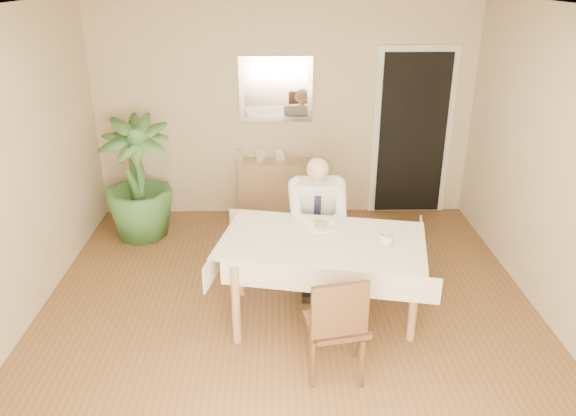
{
  "coord_description": "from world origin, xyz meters",
  "views": [
    {
      "loc": [
        -0.1,
        -4.09,
        2.84
      ],
      "look_at": [
        0.0,
        0.35,
        0.95
      ],
      "focal_mm": 35.0,
      "sensor_mm": 36.0,
      "label": 1
    }
  ],
  "objects_px": {
    "dining_table": "(322,248)",
    "chair_far": "(315,221)",
    "chair_near": "(337,323)",
    "sideboard": "(277,189)",
    "seated_man": "(318,217)",
    "coffee_mug": "(386,240)",
    "potted_palm": "(137,179)"
  },
  "relations": [
    {
      "from": "chair_far",
      "to": "potted_palm",
      "type": "distance_m",
      "value": 2.1
    },
    {
      "from": "sideboard",
      "to": "potted_palm",
      "type": "relative_size",
      "value": 0.65
    },
    {
      "from": "chair_far",
      "to": "coffee_mug",
      "type": "distance_m",
      "value": 1.16
    },
    {
      "from": "dining_table",
      "to": "coffee_mug",
      "type": "bearing_deg",
      "value": -1.06
    },
    {
      "from": "chair_near",
      "to": "sideboard",
      "type": "relative_size",
      "value": 0.97
    },
    {
      "from": "dining_table",
      "to": "potted_palm",
      "type": "distance_m",
      "value": 2.56
    },
    {
      "from": "chair_far",
      "to": "coffee_mug",
      "type": "bearing_deg",
      "value": -64.49
    },
    {
      "from": "chair_far",
      "to": "chair_near",
      "type": "bearing_deg",
      "value": -90.07
    },
    {
      "from": "sideboard",
      "to": "chair_near",
      "type": "bearing_deg",
      "value": -80.04
    },
    {
      "from": "dining_table",
      "to": "seated_man",
      "type": "distance_m",
      "value": 0.59
    },
    {
      "from": "chair_far",
      "to": "potted_palm",
      "type": "relative_size",
      "value": 0.66
    },
    {
      "from": "chair_near",
      "to": "potted_palm",
      "type": "distance_m",
      "value": 3.2
    },
    {
      "from": "chair_far",
      "to": "chair_near",
      "type": "distance_m",
      "value": 1.72
    },
    {
      "from": "chair_near",
      "to": "sideboard",
      "type": "xyz_separation_m",
      "value": [
        -0.43,
        3.02,
        -0.13
      ]
    },
    {
      "from": "chair_near",
      "to": "potted_palm",
      "type": "relative_size",
      "value": 0.63
    },
    {
      "from": "chair_far",
      "to": "seated_man",
      "type": "distance_m",
      "value": 0.34
    },
    {
      "from": "sideboard",
      "to": "chair_far",
      "type": "bearing_deg",
      "value": -71.78
    },
    {
      "from": "seated_man",
      "to": "sideboard",
      "type": "distance_m",
      "value": 1.67
    },
    {
      "from": "seated_man",
      "to": "coffee_mug",
      "type": "xyz_separation_m",
      "value": [
        0.51,
        -0.71,
        0.11
      ]
    },
    {
      "from": "sideboard",
      "to": "seated_man",
      "type": "bearing_deg",
      "value": -74.64
    },
    {
      "from": "dining_table",
      "to": "sideboard",
      "type": "bearing_deg",
      "value": 111.42
    },
    {
      "from": "coffee_mug",
      "to": "sideboard",
      "type": "height_order",
      "value": "coffee_mug"
    },
    {
      "from": "coffee_mug",
      "to": "seated_man",
      "type": "bearing_deg",
      "value": 125.91
    },
    {
      "from": "dining_table",
      "to": "chair_near",
      "type": "bearing_deg",
      "value": -75.23
    },
    {
      "from": "dining_table",
      "to": "chair_far",
      "type": "distance_m",
      "value": 0.9
    },
    {
      "from": "chair_near",
      "to": "sideboard",
      "type": "height_order",
      "value": "chair_near"
    },
    {
      "from": "dining_table",
      "to": "seated_man",
      "type": "height_order",
      "value": "seated_man"
    },
    {
      "from": "dining_table",
      "to": "seated_man",
      "type": "bearing_deg",
      "value": 101.48
    },
    {
      "from": "chair_near",
      "to": "potted_palm",
      "type": "xyz_separation_m",
      "value": [
        -1.98,
        2.51,
        0.2
      ]
    },
    {
      "from": "potted_palm",
      "to": "seated_man",
      "type": "bearing_deg",
      "value": -29.25
    },
    {
      "from": "dining_table",
      "to": "chair_far",
      "type": "bearing_deg",
      "value": 101.48
    },
    {
      "from": "chair_near",
      "to": "seated_man",
      "type": "relative_size",
      "value": 0.7
    }
  ]
}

